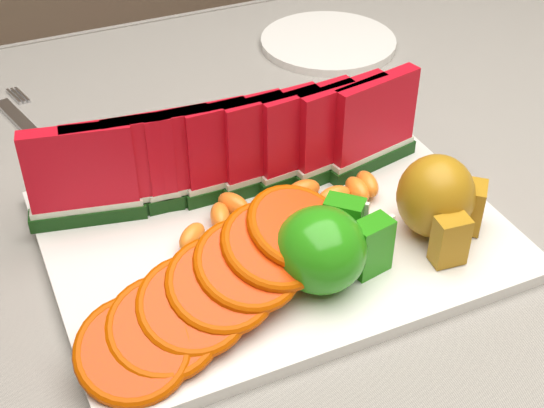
{
  "coord_description": "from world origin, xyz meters",
  "views": [
    {
      "loc": [
        -0.3,
        -0.48,
        1.21
      ],
      "look_at": [
        -0.09,
        -0.01,
        0.81
      ],
      "focal_mm": 50.0,
      "sensor_mm": 36.0,
      "label": 1
    }
  ],
  "objects": [
    {
      "name": "watermelon_row",
      "position": [
        -0.09,
        0.07,
        0.82
      ],
      "size": [
        0.39,
        0.07,
        0.1
      ],
      "color": "#09370E",
      "rests_on": "platter"
    },
    {
      "name": "orange_fan_back",
      "position": [
        -0.11,
        0.12,
        0.79
      ],
      "size": [
        0.24,
        0.1,
        0.04
      ],
      "color": "#F46200",
      "rests_on": "platter"
    },
    {
      "name": "platter",
      "position": [
        -0.08,
        0.0,
        0.76
      ],
      "size": [
        0.4,
        0.3,
        0.01
      ],
      "color": "silver",
      "rests_on": "tablecloth"
    },
    {
      "name": "tablecloth",
      "position": [
        0.0,
        0.0,
        0.72
      ],
      "size": [
        1.53,
        1.03,
        0.2
      ],
      "color": "slate",
      "rests_on": "table"
    },
    {
      "name": "table",
      "position": [
        0.0,
        0.0,
        0.65
      ],
      "size": [
        1.4,
        0.9,
        0.75
      ],
      "color": "#44281C",
      "rests_on": "ground"
    },
    {
      "name": "side_plate",
      "position": [
        0.15,
        0.34,
        0.76
      ],
      "size": [
        0.24,
        0.24,
        0.01
      ],
      "color": "silver",
      "rests_on": "tablecloth"
    },
    {
      "name": "orange_fan_front",
      "position": [
        -0.16,
        -0.07,
        0.8
      ],
      "size": [
        0.27,
        0.16,
        0.07
      ],
      "color": "#F46200",
      "rests_on": "platter"
    },
    {
      "name": "pear_cluster",
      "position": [
        0.05,
        -0.06,
        0.81
      ],
      "size": [
        0.09,
        0.09,
        0.08
      ],
      "color": "#A08E1A",
      "rests_on": "platter"
    },
    {
      "name": "tangerine_segments",
      "position": [
        -0.06,
        0.02,
        0.78
      ],
      "size": [
        0.21,
        0.07,
        0.02
      ],
      "color": "orange",
      "rests_on": "platter"
    },
    {
      "name": "fork",
      "position": [
        -0.25,
        0.29,
        0.76
      ],
      "size": [
        0.05,
        0.19,
        0.0
      ],
      "color": "silver",
      "rests_on": "tablecloth"
    },
    {
      "name": "apple_cluster",
      "position": [
        -0.07,
        -0.07,
        0.8
      ],
      "size": [
        0.11,
        0.1,
        0.07
      ],
      "color": "#34800F",
      "rests_on": "platter"
    }
  ]
}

